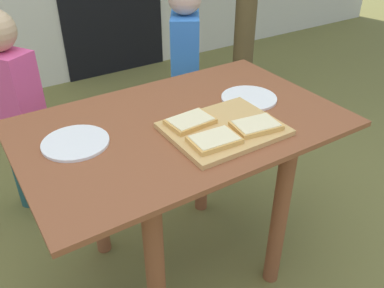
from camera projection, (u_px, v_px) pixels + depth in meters
The scene contains 10 objects.
ground_plane at pixel (184, 262), 1.80m from camera, with size 16.00×16.00×0.00m, color olive.
dining_table at pixel (183, 158), 1.50m from camera, with size 1.13×0.72×0.72m.
cutting_board at pixel (224, 129), 1.35m from camera, with size 0.37×0.30×0.02m, color tan.
pizza_slice_near_left at pixel (215, 139), 1.26m from camera, with size 0.16×0.11×0.02m.
pizza_slice_near_right at pixel (256, 125), 1.34m from camera, with size 0.17×0.13×0.02m.
pizza_slice_far_left at pixel (190, 121), 1.36m from camera, with size 0.16×0.11×0.02m.
plate_white_left at pixel (76, 143), 1.29m from camera, with size 0.21×0.21×0.01m, color white.
plate_white_right at pixel (249, 98), 1.56m from camera, with size 0.21×0.21×0.01m, color white.
child_left at pixel (15, 107), 1.80m from camera, with size 0.24×0.28×1.01m.
child_right at pixel (185, 69), 2.13m from camera, with size 0.25×0.28×1.05m.
Camera 1 is at (-0.64, -1.06, 1.41)m, focal length 37.80 mm.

